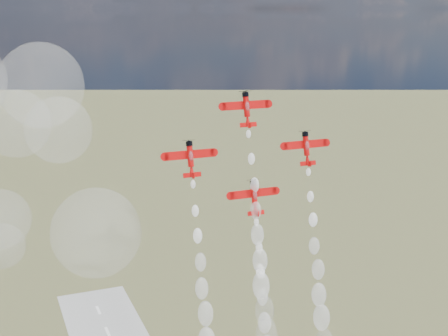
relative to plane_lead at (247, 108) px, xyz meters
name	(u,v)px	position (x,y,z in m)	size (l,w,h in m)	color
plane_lead	(247,108)	(0.00, 0.00, 0.00)	(10.60, 3.95, 7.45)	red
plane_left	(190,158)	(-13.38, -2.25, -9.10)	(10.60, 3.95, 7.45)	red
plane_right	(306,148)	(13.38, -2.25, -9.10)	(10.60, 3.95, 7.45)	red
plane_slot	(254,197)	(0.00, -4.49, -18.19)	(10.60, 3.95, 7.45)	red
smoke_trail_lead	(266,332)	(0.08, -11.27, -46.42)	(5.93, 15.54, 54.94)	white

